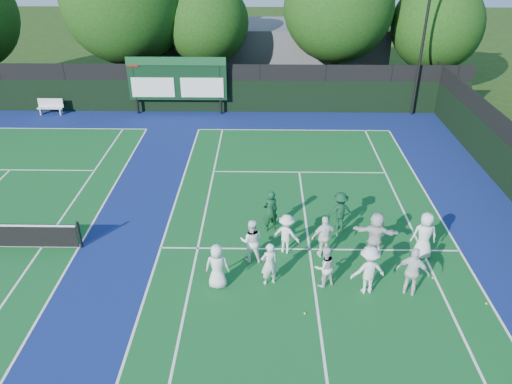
{
  "coord_description": "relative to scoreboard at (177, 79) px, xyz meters",
  "views": [
    {
      "loc": [
        -1.7,
        -14.09,
        10.6
      ],
      "look_at": [
        -2.0,
        3.0,
        1.3
      ],
      "focal_mm": 35.0,
      "sensor_mm": 36.0,
      "label": 1
    }
  ],
  "objects": [
    {
      "name": "ground",
      "position": [
        7.01,
        -15.59,
        -2.19
      ],
      "size": [
        120.0,
        120.0,
        0.0
      ],
      "primitive_type": "plane",
      "color": "#1B360E",
      "rests_on": "ground"
    },
    {
      "name": "court_apron",
      "position": [
        1.01,
        -14.59,
        -2.19
      ],
      "size": [
        34.0,
        32.0,
        0.01
      ],
      "primitive_type": "cube",
      "color": "navy",
      "rests_on": "ground"
    },
    {
      "name": "near_court",
      "position": [
        7.01,
        -14.59,
        -2.18
      ],
      "size": [
        11.05,
        23.85,
        0.01
      ],
      "color": "#105220",
      "rests_on": "ground"
    },
    {
      "name": "back_fence",
      "position": [
        1.01,
        0.41,
        -0.83
      ],
      "size": [
        34.0,
        0.08,
        3.0
      ],
      "color": "black",
      "rests_on": "ground"
    },
    {
      "name": "scoreboard",
      "position": [
        0.0,
        0.0,
        0.0
      ],
      "size": [
        6.0,
        0.21,
        3.55
      ],
      "color": "black",
      "rests_on": "ground"
    },
    {
      "name": "clubhouse",
      "position": [
        5.01,
        8.41,
        -0.19
      ],
      "size": [
        18.0,
        6.0,
        4.0
      ],
      "primitive_type": "cube",
      "color": "#57575C",
      "rests_on": "ground"
    },
    {
      "name": "light_pole_right",
      "position": [
        14.51,
        0.11,
        4.11
      ],
      "size": [
        1.2,
        0.3,
        10.12
      ],
      "color": "black",
      "rests_on": "ground"
    },
    {
      "name": "bench",
      "position": [
        -7.95,
        -0.21,
        -1.66
      ],
      "size": [
        1.55,
        0.41,
        0.98
      ],
      "color": "silver",
      "rests_on": "ground"
    },
    {
      "name": "tree_b",
      "position": [
        -3.48,
        3.99,
        3.84
      ],
      "size": [
        8.15,
        8.15,
        10.32
      ],
      "color": "black",
      "rests_on": "ground"
    },
    {
      "name": "tree_c",
      "position": [
        1.67,
        3.99,
        2.52
      ],
      "size": [
        5.45,
        5.45,
        7.58
      ],
      "color": "black",
      "rests_on": "ground"
    },
    {
      "name": "tree_d",
      "position": [
        10.14,
        3.99,
        3.45
      ],
      "size": [
        7.01,
        7.01,
        9.34
      ],
      "color": "black",
      "rests_on": "ground"
    },
    {
      "name": "tree_e",
      "position": [
        16.58,
        3.99,
        2.35
      ],
      "size": [
        5.87,
        5.87,
        7.63
      ],
      "color": "black",
      "rests_on": "ground"
    },
    {
      "name": "tennis_ball_0",
      "position": [
        6.61,
        -18.02,
        -2.16
      ],
      "size": [
        0.07,
        0.07,
        0.07
      ],
      "primitive_type": "sphere",
      "color": "yellow",
      "rests_on": "ground"
    },
    {
      "name": "tennis_ball_2",
      "position": [
        12.35,
        -17.47,
        -2.16
      ],
      "size": [
        0.07,
        0.07,
        0.07
      ],
      "primitive_type": "sphere",
      "color": "yellow",
      "rests_on": "ground"
    },
    {
      "name": "tennis_ball_3",
      "position": [
        3.7,
        -14.68,
        -2.16
      ],
      "size": [
        0.07,
        0.07,
        0.07
      ],
      "primitive_type": "sphere",
      "color": "yellow",
      "rests_on": "ground"
    },
    {
      "name": "tennis_ball_4",
      "position": [
        6.03,
        -13.89,
        -2.16
      ],
      "size": [
        0.07,
        0.07,
        0.07
      ],
      "primitive_type": "sphere",
      "color": "yellow",
      "rests_on": "ground"
    },
    {
      "name": "tennis_ball_5",
      "position": [
        11.04,
        -16.21,
        -2.16
      ],
      "size": [
        0.07,
        0.07,
        0.07
      ],
      "primitive_type": "sphere",
      "color": "yellow",
      "rests_on": "ground"
    },
    {
      "name": "player_front_0",
      "position": [
        3.83,
        -16.71,
        -1.39
      ],
      "size": [
        0.8,
        0.53,
        1.6
      ],
      "primitive_type": "imported",
      "rotation": [
        0.0,
        0.0,
        3.11
      ],
      "color": "white",
      "rests_on": "ground"
    },
    {
      "name": "player_front_1",
      "position": [
        5.51,
        -16.54,
        -1.4
      ],
      "size": [
        0.67,
        0.56,
        1.58
      ],
      "primitive_type": "imported",
      "rotation": [
        0.0,
        0.0,
        3.51
      ],
      "color": "silver",
      "rests_on": "ground"
    },
    {
      "name": "player_front_2",
      "position": [
        7.31,
        -16.6,
        -1.45
      ],
      "size": [
        0.88,
        0.8,
        1.49
      ],
      "primitive_type": "imported",
      "rotation": [
        0.0,
        0.0,
        3.54
      ],
      "color": "silver",
      "rests_on": "ground"
    },
    {
      "name": "player_front_3",
      "position": [
        8.66,
        -16.9,
        -1.33
      ],
      "size": [
        1.21,
        0.83,
        1.72
      ],
      "primitive_type": "imported",
      "rotation": [
        0.0,
        0.0,
        3.32
      ],
      "color": "silver",
      "rests_on": "ground"
    },
    {
      "name": "player_front_4",
      "position": [
        10.05,
        -16.98,
        -1.32
      ],
      "size": [
        1.1,
        0.79,
        1.74
      ],
      "primitive_type": "imported",
      "rotation": [
        0.0,
        0.0,
        2.73
      ],
      "color": "white",
      "rests_on": "ground"
    },
    {
      "name": "player_back_0",
      "position": [
        4.9,
        -15.27,
        -1.37
      ],
      "size": [
        0.83,
        0.66,
        1.65
      ],
      "primitive_type": "imported",
      "rotation": [
        0.0,
        0.0,
        3.1
      ],
      "color": "white",
      "rests_on": "ground"
    },
    {
      "name": "player_back_1",
      "position": [
        6.14,
        -14.73,
        -1.43
      ],
      "size": [
        1.13,
        0.92,
        1.53
      ],
      "primitive_type": "imported",
      "rotation": [
        0.0,
        0.0,
        2.73
      ],
      "color": "white",
      "rests_on": "ground"
    },
    {
      "name": "player_back_2",
      "position": [
        7.47,
        -14.95,
        -1.38
      ],
      "size": [
        1.02,
        0.62,
        1.62
      ],
      "primitive_type": "imported",
      "rotation": [
        0.0,
        0.0,
        3.39
      ],
      "color": "white",
      "rests_on": "ground"
    },
    {
      "name": "player_back_3",
      "position": [
        9.28,
        -14.86,
        -1.32
      ],
      "size": [
        1.69,
        0.83,
        1.74
      ],
      "primitive_type": "imported",
      "rotation": [
        0.0,
        0.0,
        2.94
      ],
      "color": "silver",
      "rests_on": "ground"
    },
    {
      "name": "player_back_4",
      "position": [
        10.97,
        -14.94,
        -1.3
      ],
      "size": [
        0.91,
        0.62,
        1.79
      ],
      "primitive_type": "imported",
      "rotation": [
        0.0,
        0.0,
        3.08
      ],
      "color": "silver",
      "rests_on": "ground"
    },
    {
      "name": "coach_left",
      "position": [
        5.57,
        -13.28,
        -1.34
      ],
      "size": [
        0.73,
        0.62,
        1.71
      ],
      "primitive_type": "imported",
      "rotation": [
        0.0,
        0.0,
        3.54
      ],
      "color": "#103D21",
      "rests_on": "ground"
    },
    {
      "name": "coach_right",
      "position": [
        8.26,
        -13.12,
        -1.41
      ],
      "size": [
        1.13,
        0.82,
        1.57
      ],
      "primitive_type": "imported",
      "rotation": [
        0.0,
        0.0,
        3.4
      ],
      "color": "#0F3721",
      "rests_on": "ground"
    }
  ]
}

